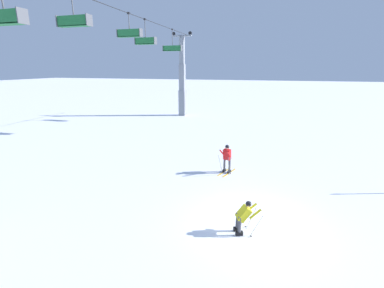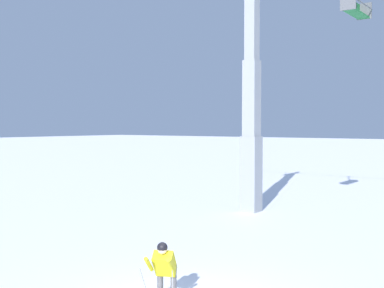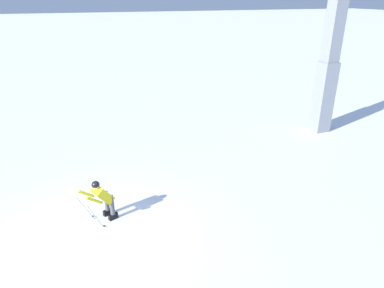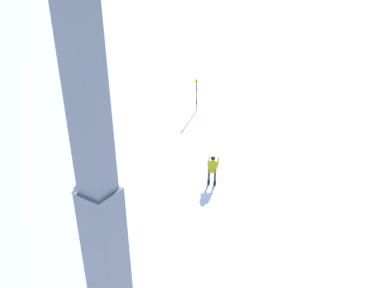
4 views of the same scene
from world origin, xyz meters
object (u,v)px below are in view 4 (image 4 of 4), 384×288
(lift_tower_near, at_px, (110,288))
(trail_marker_pole, at_px, (197,94))
(skier_carving_main, at_px, (212,169))
(skier_distant_uphill, at_px, (99,146))

(lift_tower_near, distance_m, trail_marker_pole, 21.12)
(skier_carving_main, bearing_deg, lift_tower_near, 109.92)
(skier_carving_main, xyz_separation_m, skier_distant_uphill, (5.95, 1.63, 0.27))
(skier_distant_uphill, bearing_deg, trail_marker_pole, -90.33)
(skier_carving_main, xyz_separation_m, lift_tower_near, (-3.86, 10.65, 3.59))
(skier_carving_main, relative_size, trail_marker_pole, 0.72)
(lift_tower_near, distance_m, skier_distant_uphill, 13.74)
(trail_marker_pole, height_order, skier_distant_uphill, trail_marker_pole)
(trail_marker_pole, xyz_separation_m, skier_distant_uphill, (0.05, 9.46, -0.25))
(skier_carving_main, relative_size, lift_tower_near, 0.17)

